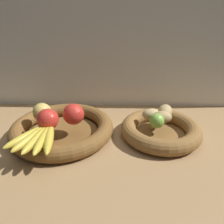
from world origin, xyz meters
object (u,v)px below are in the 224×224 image
(potato_oblong, at_px, (152,114))
(fruit_bowl_left, at_px, (63,128))
(potato_back, at_px, (166,111))
(apple_red_front, at_px, (49,119))
(lime_near, at_px, (157,121))
(apple_red_right, at_px, (74,114))
(potato_large, at_px, (163,117))
(banana_bunch_front, at_px, (40,137))
(apple_golden_left, at_px, (43,112))
(fruit_bowl_right, at_px, (161,129))

(potato_oblong, bearing_deg, fruit_bowl_left, -175.31)
(potato_back, bearing_deg, fruit_bowl_left, -173.68)
(fruit_bowl_left, distance_m, apple_red_front, 0.09)
(potato_back, bearing_deg, lime_near, -118.98)
(apple_red_front, bearing_deg, lime_near, 3.04)
(apple_red_right, distance_m, potato_large, 0.32)
(banana_bunch_front, bearing_deg, apple_red_front, 83.06)
(fruit_bowl_left, xyz_separation_m, banana_bunch_front, (-0.04, -0.13, 0.04))
(apple_golden_left, distance_m, potato_large, 0.44)
(apple_red_right, relative_size, banana_bunch_front, 0.40)
(fruit_bowl_right, bearing_deg, potato_large, -24.38)
(potato_oblong, distance_m, potato_back, 0.06)
(apple_red_right, xyz_separation_m, apple_golden_left, (-0.12, 0.02, -0.00))
(fruit_bowl_left, relative_size, apple_golden_left, 5.62)
(apple_golden_left, xyz_separation_m, potato_back, (0.46, 0.04, -0.01))
(potato_oblong, bearing_deg, lime_near, -81.35)
(fruit_bowl_left, relative_size, lime_near, 7.33)
(apple_red_front, bearing_deg, fruit_bowl_left, 61.93)
(fruit_bowl_right, bearing_deg, fruit_bowl_left, -180.00)
(apple_golden_left, bearing_deg, potato_back, 4.70)
(fruit_bowl_left, bearing_deg, apple_red_right, -19.34)
(lime_near, bearing_deg, potato_oblong, 98.65)
(fruit_bowl_left, relative_size, potato_large, 5.32)
(apple_red_right, distance_m, banana_bunch_front, 0.15)
(potato_large, bearing_deg, fruit_bowl_right, 155.62)
(apple_red_front, relative_size, potato_oblong, 1.09)
(apple_red_front, relative_size, lime_near, 1.42)
(apple_red_front, height_order, banana_bunch_front, apple_red_front)
(banana_bunch_front, relative_size, potato_large, 2.66)
(banana_bunch_front, bearing_deg, potato_large, 17.88)
(fruit_bowl_left, relative_size, banana_bunch_front, 2.00)
(potato_large, bearing_deg, potato_oblong, 142.13)
(fruit_bowl_left, xyz_separation_m, fruit_bowl_right, (0.37, 0.00, 0.00))
(potato_oblong, height_order, lime_near, lime_near)
(fruit_bowl_right, distance_m, apple_golden_left, 0.44)
(fruit_bowl_right, relative_size, potato_oblong, 4.33)
(apple_red_right, relative_size, potato_back, 0.93)
(banana_bunch_front, height_order, potato_back, potato_back)
(potato_oblong, height_order, potato_back, potato_back)
(lime_near, bearing_deg, potato_large, 56.31)
(fruit_bowl_left, relative_size, apple_red_front, 5.16)
(lime_near, bearing_deg, apple_golden_left, 174.06)
(apple_golden_left, bearing_deg, fruit_bowl_left, -4.21)
(fruit_bowl_left, bearing_deg, potato_back, 6.32)
(fruit_bowl_left, bearing_deg, fruit_bowl_right, 0.00)
(fruit_bowl_left, distance_m, potato_back, 0.39)
(fruit_bowl_right, relative_size, apple_golden_left, 4.35)
(apple_red_front, height_order, potato_back, apple_red_front)
(fruit_bowl_left, height_order, fruit_bowl_right, same)
(potato_oblong, bearing_deg, potato_large, -37.87)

